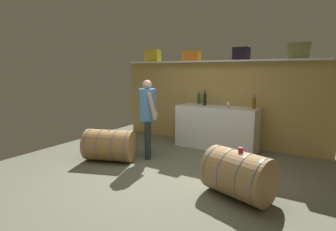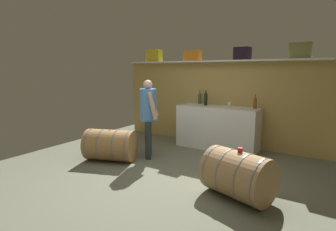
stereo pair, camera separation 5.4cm
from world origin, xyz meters
The scene contains 16 objects.
ground_plane centered at (0.00, 0.62, -0.01)m, with size 6.14×8.17×0.02m, color #646754.
back_wall_panel centered at (0.00, 2.48, 0.96)m, with size 4.94×0.10×1.91m, color tan.
high_shelf_board centered at (0.00, 2.33, 1.93)m, with size 4.54×0.40×0.03m, color white.
toolcase_yellow centered at (-1.69, 2.33, 2.10)m, with size 0.38×0.21×0.31m, color yellow.
toolcase_orange centered at (-0.59, 2.33, 2.07)m, with size 0.39×0.21×0.25m, color orange.
toolcase_black centered at (0.59, 2.33, 2.07)m, with size 0.31×0.29×0.26m, color black.
toolcase_olive centered at (1.69, 2.33, 2.09)m, with size 0.39×0.23×0.30m, color olive.
work_cabinet centered at (0.18, 2.10, 0.47)m, with size 1.77×0.64×0.94m, color white.
wine_bottle_dark centered at (-0.15, 2.15, 1.09)m, with size 0.08×0.08×0.34m.
wine_bottle_green centered at (-0.39, 2.34, 1.07)m, with size 0.07×0.07×0.31m.
wine_bottle_amber centered at (0.94, 2.18, 1.07)m, with size 0.07×0.07×0.30m.
wine_glass centered at (0.46, 2.00, 1.03)m, with size 0.07×0.07×0.13m.
wine_barrel_near centered at (1.28, 0.03, 0.32)m, with size 1.03×0.88×0.66m.
wine_barrel_far centered at (-1.28, 0.23, 0.30)m, with size 1.07×0.87×0.61m.
tasting_cup centered at (1.29, 0.03, 0.68)m, with size 0.07×0.07×0.06m, color red.
winemaker_pouring centered at (-0.76, 0.78, 0.95)m, with size 0.44×0.49×1.54m.
Camera 2 is at (2.24, -3.35, 1.72)m, focal length 28.07 mm.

